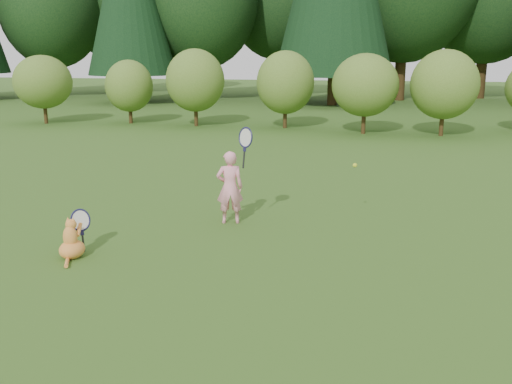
# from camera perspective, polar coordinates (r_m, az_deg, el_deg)

# --- Properties ---
(ground) EXTENTS (100.00, 100.00, 0.00)m
(ground) POSITION_cam_1_polar(r_m,az_deg,el_deg) (7.71, -2.62, -6.39)
(ground) COLOR #1F4914
(ground) RESTS_ON ground
(shrub_row) EXTENTS (28.00, 3.00, 2.80)m
(shrub_row) POSITION_cam_1_polar(r_m,az_deg,el_deg) (20.14, 6.23, 10.13)
(shrub_row) COLOR #496820
(shrub_row) RESTS_ON ground
(child) EXTENTS (0.68, 0.45, 1.74)m
(child) POSITION_cam_1_polar(r_m,az_deg,el_deg) (9.01, -2.59, 0.63)
(child) COLOR pink
(child) RESTS_ON ground
(cat) EXTENTS (0.39, 0.78, 0.74)m
(cat) POSITION_cam_1_polar(r_m,az_deg,el_deg) (7.95, -17.96, -4.29)
(cat) COLOR orange
(cat) RESTS_ON ground
(tennis_ball) EXTENTS (0.07, 0.07, 0.07)m
(tennis_ball) POSITION_cam_1_polar(r_m,az_deg,el_deg) (9.18, 9.86, 2.65)
(tennis_ball) COLOR #ABC717
(tennis_ball) RESTS_ON ground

